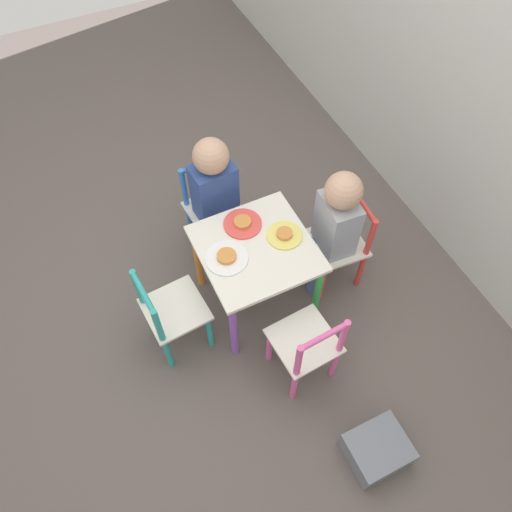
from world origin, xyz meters
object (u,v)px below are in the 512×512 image
object	(u,v)px
chair_pink	(307,347)
plate_left	(243,223)
plate_front	(227,257)
chair_blue	(213,209)
kids_table	(256,258)
child_back	(334,223)
child_left	(216,191)
chair_red	(340,244)
chair_teal	(171,313)
storage_bin	(377,450)
plate_back	(284,235)

from	to	relation	value
chair_pink	plate_left	distance (m)	0.61
plate_front	chair_blue	bearing A→B (deg)	166.61
kids_table	child_back	xyz separation A→B (m)	(0.03, 0.38, 0.08)
kids_table	plate_left	xyz separation A→B (m)	(-0.14, 0.00, 0.09)
child_left	child_back	bearing A→B (deg)	-49.47
chair_blue	child_back	distance (m)	0.65
child_back	child_left	world-z (taller)	child_left
plate_left	chair_red	bearing A→B (deg)	68.52
chair_red	plate_left	distance (m)	0.51
chair_blue	child_left	distance (m)	0.21
plate_front	kids_table	bearing A→B (deg)	90.00
chair_teal	child_left	distance (m)	0.61
child_left	chair_pink	bearing A→B (deg)	-90.41
chair_red	storage_bin	xyz separation A→B (m)	(0.87, -0.31, -0.19)
plate_front	plate_back	bearing A→B (deg)	90.00
kids_table	plate_front	distance (m)	0.17
chair_blue	child_back	world-z (taller)	child_back
kids_table	child_left	size ratio (longest dim) A/B	0.65
chair_red	plate_back	xyz separation A→B (m)	(-0.03, -0.30, 0.21)
kids_table	plate_left	size ratio (longest dim) A/B	2.82
chair_blue	plate_back	bearing A→B (deg)	-72.82
chair_blue	plate_front	bearing A→B (deg)	-108.03
chair_blue	chair_teal	size ratio (longest dim) A/B	1.00
plate_left	plate_front	bearing A→B (deg)	-45.00
child_back	plate_left	size ratio (longest dim) A/B	4.26
chair_teal	plate_front	bearing A→B (deg)	-87.85
plate_back	plate_left	size ratio (longest dim) A/B	0.91
chair_blue	storage_bin	xyz separation A→B (m)	(1.34, 0.16, -0.19)
chair_blue	storage_bin	bearing A→B (deg)	-87.75
kids_table	chair_teal	size ratio (longest dim) A/B	0.94
chair_blue	plate_front	distance (m)	0.49
child_left	plate_left	world-z (taller)	child_left
child_left	plate_back	bearing A→B (deg)	-70.36
chair_teal	kids_table	bearing A→B (deg)	-90.00
kids_table	plate_left	distance (m)	0.17
chair_teal	plate_back	size ratio (longest dim) A/B	3.29
chair_teal	plate_left	xyz separation A→B (m)	(-0.18, 0.44, 0.21)
child_back	chair_red	bearing A→B (deg)	90.00
plate_left	storage_bin	world-z (taller)	plate_left
chair_red	plate_left	world-z (taller)	chair_red
chair_red	plate_back	world-z (taller)	chair_red
chair_teal	child_left	world-z (taller)	child_left
chair_pink	child_back	size ratio (longest dim) A/B	0.70
chair_blue	plate_front	world-z (taller)	chair_blue
chair_teal	child_back	bearing A→B (deg)	-94.11
chair_red	plate_front	world-z (taller)	chair_red
kids_table	child_left	world-z (taller)	child_left
chair_red	chair_blue	distance (m)	0.67
chair_pink	plate_left	world-z (taller)	chair_pink
kids_table	chair_red	distance (m)	0.45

